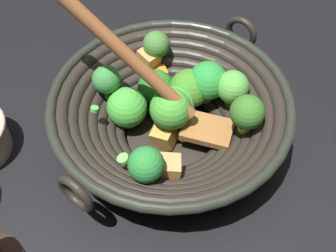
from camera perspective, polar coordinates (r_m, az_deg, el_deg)
ground_plane at (r=0.65m, az=0.32°, el=-1.52°), size 4.00×4.00×0.00m
wok at (r=0.60m, az=0.38°, el=2.00°), size 0.34×0.35×0.26m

